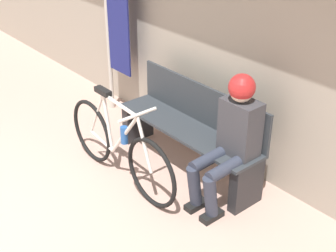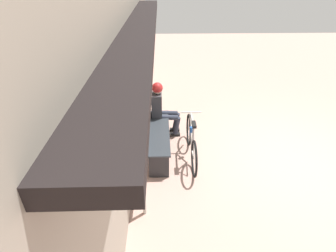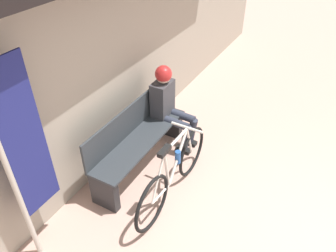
% 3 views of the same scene
% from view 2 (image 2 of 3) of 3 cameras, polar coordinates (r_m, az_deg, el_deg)
% --- Properties ---
extents(ground_plane, '(24.00, 24.00, 0.00)m').
position_cam_2_polar(ground_plane, '(5.65, 24.12, -6.93)').
color(ground_plane, tan).
extents(storefront_wall, '(12.00, 0.56, 3.20)m').
position_cam_2_polar(storefront_wall, '(4.31, -8.95, 9.40)').
color(storefront_wall, '#9E9384').
rests_on(storefront_wall, ground_plane).
extents(park_bench_near, '(1.70, 0.42, 0.87)m').
position_cam_2_polar(park_bench_near, '(5.23, -2.61, -1.49)').
color(park_bench_near, '#2D3338').
rests_on(park_bench_near, ground_plane).
extents(bicycle, '(1.66, 0.40, 0.90)m').
position_cam_2_polar(bicycle, '(5.07, 5.10, -3.34)').
color(bicycle, black).
rests_on(bicycle, ground_plane).
extents(person_seated, '(0.34, 0.62, 1.23)m').
position_cam_2_polar(person_seated, '(5.65, -1.44, 4.52)').
color(person_seated, '#2D3342').
rests_on(person_seated, ground_plane).
extents(banner_pole, '(0.45, 0.05, 2.12)m').
position_cam_2_polar(banner_pole, '(3.54, -5.85, -2.86)').
color(banner_pole, '#B7B2A8').
rests_on(banner_pole, ground_plane).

